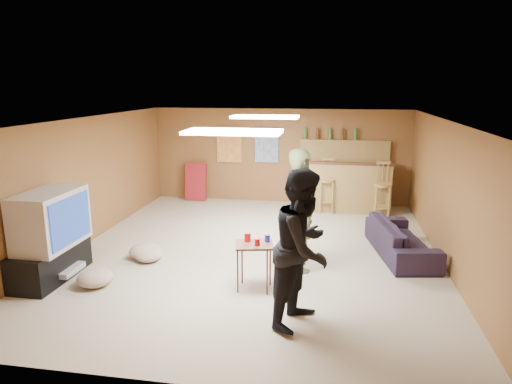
% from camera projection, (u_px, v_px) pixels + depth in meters
% --- Properties ---
extents(ground, '(7.00, 7.00, 0.00)m').
position_uv_depth(ground, '(254.00, 253.00, 7.63)').
color(ground, tan).
rests_on(ground, ground).
extents(ceiling, '(6.00, 7.00, 0.02)m').
position_uv_depth(ceiling, '(254.00, 120.00, 7.12)').
color(ceiling, silver).
rests_on(ceiling, ground).
extents(wall_back, '(6.00, 0.02, 2.20)m').
position_uv_depth(wall_back, '(279.00, 156.00, 10.73)').
color(wall_back, brown).
rests_on(wall_back, ground).
extents(wall_front, '(6.00, 0.02, 2.20)m').
position_uv_depth(wall_front, '(186.00, 276.00, 4.02)').
color(wall_front, brown).
rests_on(wall_front, ground).
extents(wall_left, '(0.02, 7.00, 2.20)m').
position_uv_depth(wall_left, '(83.00, 182.00, 7.86)').
color(wall_left, brown).
rests_on(wall_left, ground).
extents(wall_right, '(0.02, 7.00, 2.20)m').
position_uv_depth(wall_right, '(449.00, 196.00, 6.89)').
color(wall_right, brown).
rests_on(wall_right, ground).
extents(tv_stand, '(0.55, 1.30, 0.50)m').
position_uv_depth(tv_stand, '(51.00, 262.00, 6.57)').
color(tv_stand, black).
rests_on(tv_stand, ground).
extents(dvd_box, '(0.35, 0.50, 0.08)m').
position_uv_depth(dvd_box, '(65.00, 269.00, 6.56)').
color(dvd_box, '#B2B2B7').
rests_on(dvd_box, tv_stand).
extents(tv_body, '(0.60, 1.10, 0.80)m').
position_uv_depth(tv_body, '(50.00, 219.00, 6.41)').
color(tv_body, '#B2B2B7').
rests_on(tv_body, tv_stand).
extents(tv_screen, '(0.02, 0.95, 0.65)m').
position_uv_depth(tv_screen, '(71.00, 220.00, 6.36)').
color(tv_screen, navy).
rests_on(tv_screen, tv_body).
extents(bar_counter, '(2.00, 0.60, 1.10)m').
position_uv_depth(bar_counter, '(343.00, 186.00, 10.09)').
color(bar_counter, olive).
rests_on(bar_counter, ground).
extents(bar_lip, '(2.10, 0.12, 0.05)m').
position_uv_depth(bar_lip, '(345.00, 164.00, 9.72)').
color(bar_lip, '#462316').
rests_on(bar_lip, bar_counter).
extents(bar_shelf, '(2.00, 0.18, 0.05)m').
position_uv_depth(bar_shelf, '(345.00, 141.00, 10.30)').
color(bar_shelf, olive).
rests_on(bar_shelf, bar_backing).
extents(bar_backing, '(2.00, 0.14, 0.60)m').
position_uv_depth(bar_backing, '(344.00, 154.00, 10.39)').
color(bar_backing, olive).
rests_on(bar_backing, bar_counter).
extents(poster_left, '(0.60, 0.03, 0.85)m').
position_uv_depth(poster_left, '(229.00, 145.00, 10.83)').
color(poster_left, '#BF3F26').
rests_on(poster_left, wall_back).
extents(poster_right, '(0.55, 0.03, 0.80)m').
position_uv_depth(poster_right, '(267.00, 145.00, 10.69)').
color(poster_right, '#334C99').
rests_on(poster_right, wall_back).
extents(folding_chair_stack, '(0.50, 0.26, 0.91)m').
position_uv_depth(folding_chair_stack, '(196.00, 182.00, 11.02)').
color(folding_chair_stack, maroon).
rests_on(folding_chair_stack, ground).
extents(ceiling_panel_front, '(1.20, 0.60, 0.04)m').
position_uv_depth(ceiling_panel_front, '(233.00, 132.00, 5.69)').
color(ceiling_panel_front, white).
rests_on(ceiling_panel_front, ceiling).
extents(ceiling_panel_back, '(1.20, 0.60, 0.04)m').
position_uv_depth(ceiling_panel_back, '(265.00, 117.00, 8.28)').
color(ceiling_panel_back, white).
rests_on(ceiling_panel_back, ceiling).
extents(person_olive, '(0.63, 0.78, 1.85)m').
position_uv_depth(person_olive, '(301.00, 210.00, 6.78)').
color(person_olive, '#5C643A').
rests_on(person_olive, ground).
extents(person_black, '(0.98, 1.09, 1.85)m').
position_uv_depth(person_black, '(303.00, 248.00, 5.22)').
color(person_black, black).
rests_on(person_black, ground).
extents(sofa, '(1.05, 1.98, 0.55)m').
position_uv_depth(sofa, '(401.00, 239.00, 7.48)').
color(sofa, black).
rests_on(sofa, ground).
extents(tray_table, '(0.58, 0.50, 0.65)m').
position_uv_depth(tray_table, '(254.00, 266.00, 6.22)').
color(tray_table, '#462316').
rests_on(tray_table, ground).
extents(cup_red_near, '(0.10, 0.10, 0.12)m').
position_uv_depth(cup_red_near, '(248.00, 237.00, 6.22)').
color(cup_red_near, '#A60B0C').
rests_on(cup_red_near, tray_table).
extents(cup_red_far, '(0.10, 0.10, 0.10)m').
position_uv_depth(cup_red_far, '(257.00, 242.00, 6.06)').
color(cup_red_far, '#A60B0C').
rests_on(cup_red_far, tray_table).
extents(cup_blue, '(0.08, 0.08, 0.10)m').
position_uv_depth(cup_blue, '(267.00, 238.00, 6.21)').
color(cup_blue, navy).
rests_on(cup_blue, tray_table).
extents(bar_stool_left, '(0.45, 0.45, 1.16)m').
position_uv_depth(bar_stool_left, '(327.00, 187.00, 9.91)').
color(bar_stool_left, olive).
rests_on(bar_stool_left, ground).
extents(bar_stool_right, '(0.45, 0.45, 1.18)m').
position_uv_depth(bar_stool_right, '(382.00, 191.00, 9.44)').
color(bar_stool_right, olive).
rests_on(bar_stool_right, ground).
extents(cushion_near_tv, '(0.55, 0.55, 0.23)m').
position_uv_depth(cushion_near_tv, '(145.00, 251.00, 7.38)').
color(cushion_near_tv, tan).
rests_on(cushion_near_tv, ground).
extents(cushion_mid, '(0.56, 0.56, 0.19)m').
position_uv_depth(cushion_mid, '(149.00, 255.00, 7.26)').
color(cushion_mid, tan).
rests_on(cushion_mid, ground).
extents(cushion_far, '(0.62, 0.62, 0.22)m').
position_uv_depth(cushion_far, '(95.00, 278.00, 6.37)').
color(cushion_far, tan).
rests_on(cushion_far, ground).
extents(bottle_row, '(1.20, 0.08, 0.26)m').
position_uv_depth(bottle_row, '(330.00, 134.00, 10.30)').
color(bottle_row, '#3F7233').
rests_on(bottle_row, bar_shelf).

